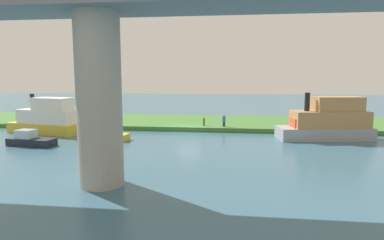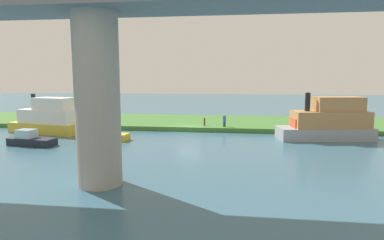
# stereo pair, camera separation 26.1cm
# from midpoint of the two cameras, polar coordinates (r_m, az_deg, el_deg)

# --- Properties ---
(ground_plane) EXTENTS (160.00, 160.00, 0.00)m
(ground_plane) POSITION_cam_midpoint_polar(r_m,az_deg,el_deg) (36.14, -0.75, -2.08)
(ground_plane) COLOR #386075
(grassy_bank) EXTENTS (80.00, 12.00, 0.50)m
(grassy_bank) POSITION_cam_midpoint_polar(r_m,az_deg,el_deg) (41.99, 0.37, -0.38)
(grassy_bank) COLOR #427533
(grassy_bank) RESTS_ON ground
(bridge_pylon) EXTENTS (2.45, 2.45, 9.47)m
(bridge_pylon) POSITION_cam_midpoint_polar(r_m,az_deg,el_deg) (18.66, -16.21, 3.20)
(bridge_pylon) COLOR #9E998E
(bridge_pylon) RESTS_ON ground
(bridge_span) EXTENTS (61.42, 4.30, 3.25)m
(bridge_span) POSITION_cam_midpoint_polar(r_m,az_deg,el_deg) (19.03, -16.80, 19.11)
(bridge_span) COLOR slate
(bridge_span) RESTS_ON bridge_pylon
(person_on_bank) EXTENTS (0.41, 0.41, 1.39)m
(person_on_bank) POSITION_cam_midpoint_polar(r_m,az_deg,el_deg) (36.72, 5.37, -0.07)
(person_on_bank) COLOR #2D334C
(person_on_bank) RESTS_ON grassy_bank
(mooring_post) EXTENTS (0.20, 0.20, 0.89)m
(mooring_post) POSITION_cam_midpoint_polar(r_m,az_deg,el_deg) (37.33, 1.89, -0.31)
(mooring_post) COLOR brown
(mooring_post) RESTS_ON grassy_bank
(skiff_small) EXTENTS (9.21, 4.25, 4.53)m
(skiff_small) POSITION_cam_midpoint_polar(r_m,az_deg,el_deg) (34.35, 22.30, -0.33)
(skiff_small) COLOR #99999E
(skiff_small) RESTS_ON ground
(motorboat_white) EXTENTS (4.32, 1.85, 1.40)m
(motorboat_white) POSITION_cam_midpoint_polar(r_m,az_deg,el_deg) (32.59, -15.04, -2.51)
(motorboat_white) COLOR gold
(motorboat_white) RESTS_ON ground
(pontoon_yellow) EXTENTS (8.62, 4.44, 4.20)m
(pontoon_yellow) POSITION_cam_midpoint_polar(r_m,az_deg,el_deg) (38.57, -24.01, 0.21)
(pontoon_yellow) COLOR gold
(pontoon_yellow) RESTS_ON ground
(riverboat_paddlewheel) EXTENTS (4.36, 2.01, 1.40)m
(riverboat_paddlewheel) POSITION_cam_midpoint_polar(r_m,az_deg,el_deg) (32.38, -26.52, -3.12)
(riverboat_paddlewheel) COLOR #1E232D
(riverboat_paddlewheel) RESTS_ON ground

